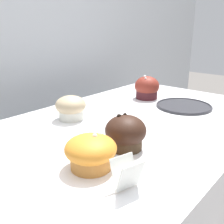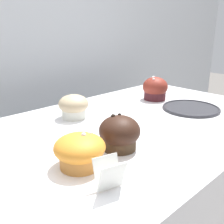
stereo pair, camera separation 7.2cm
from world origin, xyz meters
name	(u,v)px [view 1 (the left image)]	position (x,y,z in m)	size (l,w,h in m)	color
wall_back	(28,91)	(0.00, 0.60, 0.90)	(3.20, 0.10, 1.80)	#B2B7BC
muffin_front_center	(126,133)	(-0.17, -0.10, 0.94)	(0.10, 0.10, 0.09)	#3D2B1B
muffin_back_left	(147,88)	(0.24, 0.12, 0.94)	(0.10, 0.10, 0.09)	#461B20
muffin_back_right	(91,152)	(-0.29, -0.10, 0.94)	(0.11, 0.11, 0.08)	#C07B37
muffin_front_left	(71,107)	(-0.12, 0.16, 0.94)	(0.10, 0.10, 0.08)	silver
serving_plate	(184,106)	(0.23, -0.06, 0.91)	(0.20, 0.20, 0.01)	#2D2D33
price_card	(127,174)	(-0.30, -0.21, 0.93)	(0.06, 0.05, 0.06)	white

